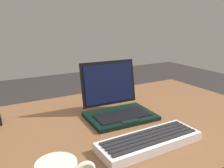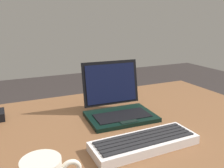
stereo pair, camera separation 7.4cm
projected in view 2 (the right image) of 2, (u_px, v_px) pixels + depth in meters
desk at (119, 137)px, 0.97m from camera, size 1.31×0.81×0.72m
laptop_front at (118, 105)px, 1.00m from camera, size 0.28×0.24×0.22m
external_keyboard at (144, 143)px, 0.75m from camera, size 0.35×0.12×0.03m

